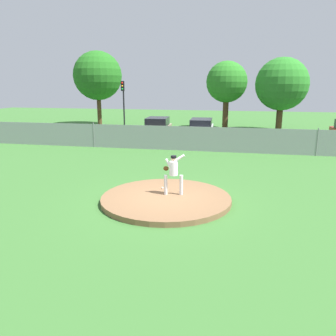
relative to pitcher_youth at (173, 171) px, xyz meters
name	(u,v)px	position (x,y,z in m)	size (l,w,h in m)	color
ground_plane	(189,165)	(-0.22, 5.72, -1.12)	(80.00, 80.00, 0.00)	#386B2D
asphalt_strip	(205,140)	(-0.22, 14.22, -1.12)	(44.00, 7.00, 0.01)	#2B2B2D
pitchers_mound	(166,199)	(-0.22, -0.28, -1.03)	(4.85, 4.85, 0.19)	brown
pitcher_youth	(173,171)	(0.00, 0.00, 0.00)	(0.83, 0.32, 1.57)	silver
baseball	(162,188)	(-0.55, 0.61, -0.89)	(0.07, 0.07, 0.07)	white
chainlink_fence	(198,139)	(-0.22, 9.72, -0.32)	(36.50, 0.07, 1.71)	gray
parked_car_white	(201,130)	(-0.49, 13.98, -0.31)	(1.92, 4.49, 1.69)	silver
parked_car_champagne	(158,128)	(-4.09, 14.49, -0.33)	(2.07, 4.23, 1.68)	tan
traffic_cone_orange	(114,133)	(-7.95, 14.66, -0.86)	(0.40, 0.40, 0.55)	orange
traffic_light_near	(123,97)	(-8.41, 18.74, 2.02)	(0.28, 0.46, 4.58)	black
tree_slender_far	(98,76)	(-12.36, 22.21, 4.02)	(5.05, 5.05, 7.68)	#4C331E
tree_broad_left	(227,82)	(1.02, 21.81, 3.34)	(3.93, 3.93, 6.47)	#4C331E
tree_leaning_west	(282,84)	(6.01, 20.91, 3.15)	(4.75, 4.75, 6.68)	#4C331E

